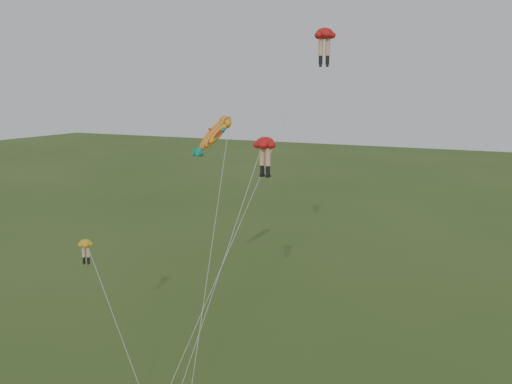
% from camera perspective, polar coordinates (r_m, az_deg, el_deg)
% --- Properties ---
extents(legs_kite_red_high, '(5.98, 13.82, 22.08)m').
position_cam_1_polar(legs_kite_red_high, '(40.30, 6.66, 14.77)').
color(legs_kite_red_high, red).
rests_on(legs_kite_red_high, ground).
extents(legs_kite_red_mid, '(3.84, 6.81, 15.39)m').
position_cam_1_polar(legs_kite_red_mid, '(31.69, 0.73, 4.11)').
color(legs_kite_red_mid, red).
rests_on(legs_kite_red_mid, ground).
extents(legs_kite_yellow, '(6.03, 2.31, 8.85)m').
position_cam_1_polar(legs_kite_yellow, '(36.78, -16.44, -5.80)').
color(legs_kite_yellow, gold).
rests_on(legs_kite_yellow, ground).
extents(fish_kite, '(3.38, 8.87, 16.54)m').
position_cam_1_polar(fish_kite, '(37.06, -4.09, 5.78)').
color(fish_kite, yellow).
rests_on(fish_kite, ground).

